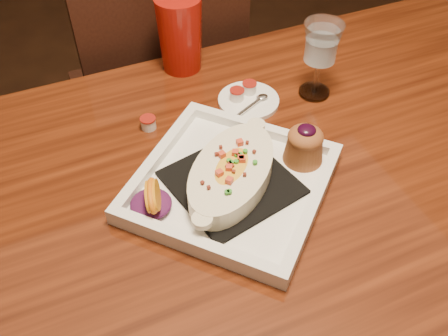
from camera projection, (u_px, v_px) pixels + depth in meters
name	position (u px, v px, depth m)	size (l,w,h in m)	color
table	(267.00, 231.00, 0.88)	(1.50, 0.90, 0.75)	maroon
chair_far	(160.00, 97.00, 1.39)	(0.42, 0.42, 0.93)	black
plate	(238.00, 175.00, 0.80)	(0.41, 0.41, 0.08)	white
goblet	(321.00, 47.00, 0.92)	(0.07, 0.07, 0.15)	silver
saucer	(247.00, 99.00, 0.97)	(0.12, 0.12, 0.08)	white
creamer_loose	(148.00, 123.00, 0.92)	(0.03, 0.03, 0.02)	white
red_tumbler	(180.00, 34.00, 1.01)	(0.09, 0.09, 0.16)	#A5140B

